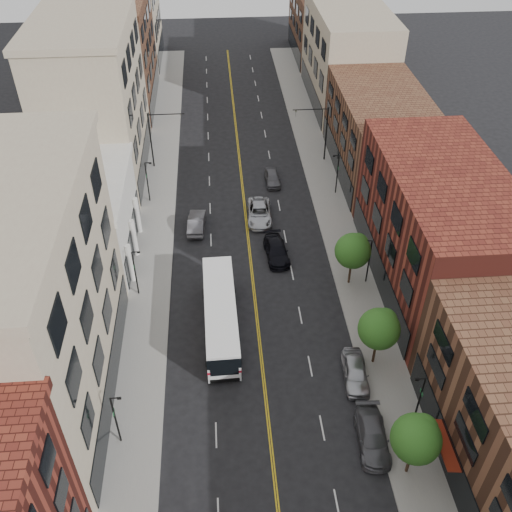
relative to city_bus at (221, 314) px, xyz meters
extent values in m
cube|color=gray|center=(-6.72, 16.11, -1.79)|extent=(4.00, 110.00, 0.15)
cube|color=gray|center=(13.28, 16.11, -1.79)|extent=(4.00, 110.00, 0.15)
cube|color=tan|center=(-13.72, -5.89, 7.13)|extent=(10.00, 22.00, 18.00)
cube|color=silver|center=(-13.72, 12.11, 2.13)|extent=(10.00, 14.00, 8.00)
cube|color=tan|center=(-13.72, 29.11, 7.13)|extent=(10.00, 20.00, 18.00)
cube|color=brown|center=(-13.72, 49.11, 5.63)|extent=(10.00, 20.00, 15.00)
cube|color=tan|center=(-13.72, 67.11, 8.13)|extent=(10.00, 16.00, 20.00)
cube|color=maroon|center=(20.28, 5.11, 4.13)|extent=(10.00, 22.00, 12.00)
cube|color=brown|center=(20.28, 26.11, 3.13)|extent=(10.00, 20.00, 10.00)
cube|color=tan|center=(20.28, 47.11, 5.13)|extent=(10.00, 22.00, 14.00)
cube|color=brown|center=(20.28, 67.11, 3.63)|extent=(10.00, 18.00, 11.00)
cylinder|color=black|center=(12.58, -14.89, -0.47)|extent=(0.22, 0.22, 2.50)
sphere|color=#245819|center=(12.58, -14.89, 2.18)|extent=(3.40, 3.40, 3.40)
sphere|color=#245819|center=(13.08, -14.49, 2.69)|extent=(2.04, 2.04, 2.04)
cylinder|color=black|center=(12.58, -4.89, -0.47)|extent=(0.22, 0.22, 2.50)
sphere|color=#245819|center=(12.58, -4.89, 2.18)|extent=(3.40, 3.40, 3.40)
sphere|color=#245819|center=(13.08, -4.49, 2.69)|extent=(2.04, 2.04, 2.04)
cylinder|color=black|center=(12.58, 5.11, -0.47)|extent=(0.22, 0.22, 2.50)
sphere|color=#245819|center=(12.58, 5.11, 2.18)|extent=(3.40, 3.40, 3.40)
sphere|color=#245819|center=(13.08, 5.51, 2.69)|extent=(2.04, 2.04, 2.04)
cylinder|color=black|center=(-7.72, -10.89, 0.78)|extent=(0.14, 0.14, 5.00)
cylinder|color=black|center=(-7.37, -10.89, 3.28)|extent=(0.70, 0.10, 0.10)
cube|color=black|center=(-7.12, -10.89, 3.23)|extent=(0.28, 0.14, 0.14)
cube|color=#19592D|center=(-7.72, -10.89, 1.68)|extent=(0.04, 0.55, 0.35)
cylinder|color=black|center=(-7.72, 5.11, 0.78)|extent=(0.14, 0.14, 5.00)
cylinder|color=black|center=(-7.37, 5.11, 3.28)|extent=(0.70, 0.10, 0.10)
cube|color=black|center=(-7.12, 5.11, 3.23)|extent=(0.28, 0.14, 0.14)
cube|color=#19592D|center=(-7.72, 5.11, 1.68)|extent=(0.04, 0.55, 0.35)
cylinder|color=black|center=(-7.72, 21.11, 0.78)|extent=(0.14, 0.14, 5.00)
cylinder|color=black|center=(-7.37, 21.11, 3.28)|extent=(0.70, 0.10, 0.10)
cube|color=black|center=(-7.12, 21.11, 3.23)|extent=(0.28, 0.14, 0.14)
cube|color=#19592D|center=(-7.72, 21.11, 1.68)|extent=(0.04, 0.55, 0.35)
cylinder|color=black|center=(14.28, -10.89, 0.78)|extent=(0.14, 0.14, 5.00)
cylinder|color=black|center=(13.93, -10.89, 3.28)|extent=(0.70, 0.10, 0.10)
cube|color=black|center=(13.68, -10.89, 3.23)|extent=(0.28, 0.14, 0.14)
cube|color=#19592D|center=(14.28, -10.89, 1.68)|extent=(0.04, 0.55, 0.35)
cylinder|color=black|center=(14.28, 5.11, 0.78)|extent=(0.14, 0.14, 5.00)
cylinder|color=black|center=(13.93, 5.11, 3.28)|extent=(0.70, 0.10, 0.10)
cube|color=black|center=(13.68, 5.11, 3.23)|extent=(0.28, 0.14, 0.14)
cube|color=#19592D|center=(14.28, 5.11, 1.68)|extent=(0.04, 0.55, 0.35)
cylinder|color=black|center=(14.28, 21.11, 0.78)|extent=(0.14, 0.14, 5.00)
cylinder|color=black|center=(13.93, 21.11, 3.28)|extent=(0.70, 0.10, 0.10)
cube|color=black|center=(13.68, 21.11, 3.23)|extent=(0.28, 0.14, 0.14)
cube|color=#19592D|center=(14.28, 21.11, 1.68)|extent=(0.04, 0.55, 0.35)
cylinder|color=black|center=(-7.72, 29.11, 1.88)|extent=(0.18, 0.18, 7.20)
cylinder|color=black|center=(-5.52, 29.11, 5.28)|extent=(4.40, 0.12, 0.12)
imported|color=black|center=(-3.72, 29.11, 4.88)|extent=(0.15, 0.18, 0.90)
cylinder|color=black|center=(14.28, 29.11, 1.88)|extent=(0.18, 0.18, 7.20)
cylinder|color=black|center=(12.08, 29.11, 5.28)|extent=(4.40, 0.12, 0.12)
imported|color=black|center=(10.28, 29.11, 4.88)|extent=(0.15, 0.18, 0.90)
cube|color=white|center=(0.00, 0.01, -0.16)|extent=(2.93, 12.48, 3.00)
cube|color=black|center=(0.00, 0.01, 0.57)|extent=(2.97, 12.52, 1.09)
cube|color=#B60D21|center=(0.00, 0.01, -0.47)|extent=(2.97, 12.52, 0.23)
cube|color=black|center=(0.12, -6.23, 0.10)|extent=(2.28, 0.10, 1.66)
cylinder|color=black|center=(-1.29, -4.16, -1.37)|extent=(0.31, 1.00, 0.99)
cylinder|color=black|center=(1.45, -4.11, -1.37)|extent=(0.31, 1.00, 0.99)
cylinder|color=black|center=(-1.45, 4.13, -1.37)|extent=(0.31, 1.00, 0.99)
cylinder|color=black|center=(1.29, 4.18, -1.37)|extent=(0.31, 1.00, 0.99)
imported|color=#525257|center=(10.68, -12.40, -1.10)|extent=(2.47, 5.43, 1.54)
imported|color=#B6B7BE|center=(10.68, -6.48, -1.04)|extent=(2.26, 4.96, 1.65)
imported|color=#4F4E53|center=(-2.22, 15.32, -1.05)|extent=(2.06, 5.06, 1.63)
imported|color=black|center=(5.97, 9.78, -1.10)|extent=(2.59, 5.48, 1.54)
imported|color=#B5B8BE|center=(4.78, 16.66, -1.05)|extent=(2.95, 5.96, 1.62)
imported|color=#57575C|center=(7.00, 24.09, -1.14)|extent=(1.77, 4.28, 1.45)
camera|label=1|loc=(0.35, -35.58, 35.33)|focal=40.00mm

